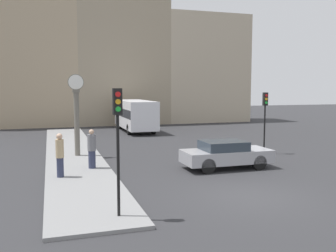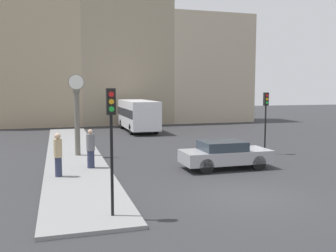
{
  "view_description": "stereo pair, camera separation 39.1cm",
  "coord_description": "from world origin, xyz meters",
  "px_view_note": "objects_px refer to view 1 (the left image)",
  "views": [
    {
      "loc": [
        -6.76,
        -11.57,
        3.89
      ],
      "look_at": [
        -0.42,
        8.4,
        1.74
      ],
      "focal_mm": 40.0,
      "sensor_mm": 36.0,
      "label": 1
    },
    {
      "loc": [
        -6.39,
        -11.69,
        3.89
      ],
      "look_at": [
        -0.42,
        8.4,
        1.74
      ],
      "focal_mm": 40.0,
      "sensor_mm": 36.0,
      "label": 2
    }
  ],
  "objects_px": {
    "pedestrian_grey_jacket": "(92,149)",
    "bus_distant": "(135,114)",
    "traffic_light_far": "(265,110)",
    "street_clock": "(77,115)",
    "pedestrian_tan_coat": "(60,155)",
    "sedan_car": "(226,154)",
    "traffic_light_near": "(118,125)"
  },
  "relations": [
    {
      "from": "pedestrian_grey_jacket",
      "to": "bus_distant",
      "type": "bearing_deg",
      "value": 70.14
    },
    {
      "from": "traffic_light_far",
      "to": "street_clock",
      "type": "relative_size",
      "value": 0.8
    },
    {
      "from": "bus_distant",
      "to": "traffic_light_far",
      "type": "xyz_separation_m",
      "value": [
        4.73,
        -13.58,
        1.02
      ]
    },
    {
      "from": "pedestrian_tan_coat",
      "to": "traffic_light_far",
      "type": "bearing_deg",
      "value": 13.84
    },
    {
      "from": "bus_distant",
      "to": "street_clock",
      "type": "height_order",
      "value": "street_clock"
    },
    {
      "from": "street_clock",
      "to": "pedestrian_tan_coat",
      "type": "bearing_deg",
      "value": -102.03
    },
    {
      "from": "sedan_car",
      "to": "traffic_light_far",
      "type": "distance_m",
      "value": 5.27
    },
    {
      "from": "traffic_light_near",
      "to": "sedan_car",
      "type": "bearing_deg",
      "value": 41.45
    },
    {
      "from": "bus_distant",
      "to": "pedestrian_grey_jacket",
      "type": "bearing_deg",
      "value": -109.86
    },
    {
      "from": "traffic_light_near",
      "to": "street_clock",
      "type": "bearing_deg",
      "value": 92.41
    },
    {
      "from": "traffic_light_near",
      "to": "pedestrian_tan_coat",
      "type": "height_order",
      "value": "traffic_light_near"
    },
    {
      "from": "traffic_light_near",
      "to": "street_clock",
      "type": "height_order",
      "value": "street_clock"
    },
    {
      "from": "bus_distant",
      "to": "street_clock",
      "type": "relative_size",
      "value": 1.7
    },
    {
      "from": "pedestrian_grey_jacket",
      "to": "sedan_car",
      "type": "bearing_deg",
      "value": -13.12
    },
    {
      "from": "sedan_car",
      "to": "pedestrian_grey_jacket",
      "type": "relative_size",
      "value": 2.33
    },
    {
      "from": "sedan_car",
      "to": "traffic_light_near",
      "type": "relative_size",
      "value": 1.14
    },
    {
      "from": "sedan_car",
      "to": "bus_distant",
      "type": "distance_m",
      "value": 16.55
    },
    {
      "from": "bus_distant",
      "to": "sedan_car",
      "type": "bearing_deg",
      "value": -87.29
    },
    {
      "from": "pedestrian_grey_jacket",
      "to": "pedestrian_tan_coat",
      "type": "bearing_deg",
      "value": -136.78
    },
    {
      "from": "traffic_light_near",
      "to": "traffic_light_far",
      "type": "bearing_deg",
      "value": 39.64
    },
    {
      "from": "traffic_light_far",
      "to": "street_clock",
      "type": "height_order",
      "value": "street_clock"
    },
    {
      "from": "sedan_car",
      "to": "street_clock",
      "type": "relative_size",
      "value": 0.95
    },
    {
      "from": "traffic_light_far",
      "to": "pedestrian_tan_coat",
      "type": "relative_size",
      "value": 1.94
    },
    {
      "from": "sedan_car",
      "to": "traffic_light_far",
      "type": "relative_size",
      "value": 1.18
    },
    {
      "from": "street_clock",
      "to": "pedestrian_grey_jacket",
      "type": "height_order",
      "value": "street_clock"
    },
    {
      "from": "sedan_car",
      "to": "street_clock",
      "type": "bearing_deg",
      "value": 142.71
    },
    {
      "from": "sedan_car",
      "to": "street_clock",
      "type": "height_order",
      "value": "street_clock"
    },
    {
      "from": "bus_distant",
      "to": "street_clock",
      "type": "bearing_deg",
      "value": -117.05
    },
    {
      "from": "bus_distant",
      "to": "traffic_light_near",
      "type": "relative_size",
      "value": 2.04
    },
    {
      "from": "traffic_light_near",
      "to": "pedestrian_grey_jacket",
      "type": "bearing_deg",
      "value": 90.25
    },
    {
      "from": "traffic_light_near",
      "to": "traffic_light_far",
      "type": "height_order",
      "value": "traffic_light_near"
    },
    {
      "from": "sedan_car",
      "to": "bus_distant",
      "type": "relative_size",
      "value": 0.56
    }
  ]
}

